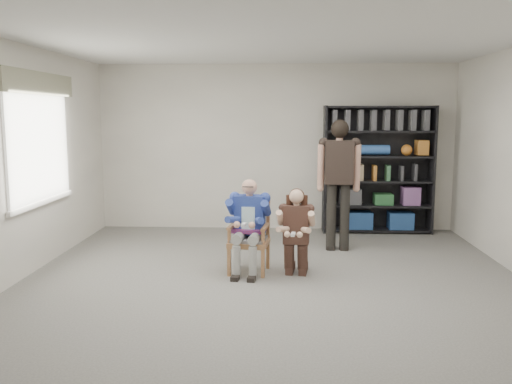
# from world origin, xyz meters

# --- Properties ---
(room_shell) EXTENTS (6.00, 7.00, 2.80)m
(room_shell) POSITION_xyz_m (0.00, 0.00, 1.40)
(room_shell) COLOR beige
(room_shell) RESTS_ON ground
(floor) EXTENTS (6.00, 7.00, 0.01)m
(floor) POSITION_xyz_m (0.00, 0.00, 0.00)
(floor) COLOR #615E59
(floor) RESTS_ON ground
(window_left) EXTENTS (0.16, 2.00, 1.75)m
(window_left) POSITION_xyz_m (-2.95, 1.00, 1.63)
(window_left) COLOR white
(window_left) RESTS_ON room_shell
(armchair) EXTENTS (0.59, 0.57, 0.91)m
(armchair) POSITION_xyz_m (-0.30, 0.83, 0.45)
(armchair) COLOR olive
(armchair) RESTS_ON floor
(seated_man) EXTENTS (0.60, 0.77, 1.18)m
(seated_man) POSITION_xyz_m (-0.30, 0.83, 0.59)
(seated_man) COLOR navy
(seated_man) RESTS_ON floor
(kneeling_woman) EXTENTS (0.54, 0.78, 1.08)m
(kneeling_woman) POSITION_xyz_m (0.28, 0.71, 0.54)
(kneeling_woman) COLOR #3A241A
(kneeling_woman) RESTS_ON floor
(bookshelf) EXTENTS (1.80, 0.38, 2.10)m
(bookshelf) POSITION_xyz_m (1.70, 3.28, 1.05)
(bookshelf) COLOR black
(bookshelf) RESTS_ON floor
(standing_man) EXTENTS (0.59, 0.35, 1.87)m
(standing_man) POSITION_xyz_m (0.92, 2.01, 0.94)
(standing_man) COLOR black
(standing_man) RESTS_ON floor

